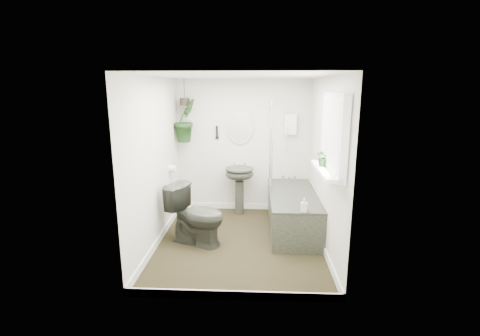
{
  "coord_description": "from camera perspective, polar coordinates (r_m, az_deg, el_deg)",
  "views": [
    {
      "loc": [
        0.23,
        -4.6,
        2.16
      ],
      "look_at": [
        0.0,
        0.15,
        1.05
      ],
      "focal_mm": 26.0,
      "sensor_mm": 36.0,
      "label": 1
    }
  ],
  "objects": [
    {
      "name": "shower_box",
      "position": [
        6.0,
        8.27,
        7.16
      ],
      "size": [
        0.2,
        0.1,
        0.35
      ],
      "primitive_type": "cube",
      "color": "white",
      "rests_on": "wall_back"
    },
    {
      "name": "wall_right",
      "position": [
        4.8,
        13.88,
        0.61
      ],
      "size": [
        0.02,
        2.8,
        2.3
      ],
      "primitive_type": "cube",
      "color": "beige",
      "rests_on": "ground"
    },
    {
      "name": "wall_left",
      "position": [
        4.91,
        -13.75,
        0.89
      ],
      "size": [
        0.02,
        2.8,
        2.3
      ],
      "primitive_type": "cube",
      "color": "beige",
      "rests_on": "ground"
    },
    {
      "name": "bathtub",
      "position": [
        5.46,
        8.66,
        -7.05
      ],
      "size": [
        0.72,
        1.72,
        0.58
      ],
      "primitive_type": null,
      "color": "#2D2F27",
      "rests_on": "floor"
    },
    {
      "name": "soap_bottle",
      "position": [
        4.6,
        10.47,
        -5.97
      ],
      "size": [
        0.1,
        0.1,
        0.18
      ],
      "primitive_type": "imported",
      "rotation": [
        0.0,
        0.0,
        -0.27
      ],
      "color": "black",
      "rests_on": "bathtub"
    },
    {
      "name": "hanging_plant",
      "position": [
        5.95,
        -8.96,
        7.78
      ],
      "size": [
        0.5,
        0.52,
        0.73
      ],
      "primitive_type": "imported",
      "rotation": [
        0.0,
        0.0,
        0.9
      ],
      "color": "black",
      "rests_on": "ceiling"
    },
    {
      "name": "skirting",
      "position": [
        5.06,
        -0.08,
        -11.48
      ],
      "size": [
        2.3,
        2.8,
        0.1
      ],
      "primitive_type": "cube",
      "color": "white",
      "rests_on": "floor"
    },
    {
      "name": "bath_screen",
      "position": [
        5.66,
        5.17,
        4.14
      ],
      "size": [
        0.04,
        0.72,
        1.4
      ],
      "primitive_type": null,
      "color": "silver",
      "rests_on": "bathtub"
    },
    {
      "name": "wall_sconce",
      "position": [
        6.05,
        -3.8,
        5.88
      ],
      "size": [
        0.04,
        0.04,
        0.22
      ],
      "primitive_type": "cylinder",
      "color": "black",
      "rests_on": "wall_back"
    },
    {
      "name": "pedestal_sink",
      "position": [
        6.0,
        -0.09,
        -3.79
      ],
      "size": [
        0.57,
        0.51,
        0.82
      ],
      "primitive_type": null,
      "rotation": [
        0.0,
        0.0,
        0.23
      ],
      "color": "#2D2F27",
      "rests_on": "floor"
    },
    {
      "name": "window_recess",
      "position": [
        4.03,
        15.17,
        5.42
      ],
      "size": [
        0.08,
        1.0,
        0.9
      ],
      "primitive_type": "cube",
      "color": "white",
      "rests_on": "wall_right"
    },
    {
      "name": "window_blinds",
      "position": [
        4.02,
        14.54,
        5.44
      ],
      "size": [
        0.01,
        0.86,
        0.76
      ],
      "primitive_type": "cube",
      "color": "white",
      "rests_on": "wall_right"
    },
    {
      "name": "toilet_roll_holder",
      "position": [
        5.6,
        -11.03,
        -0.1
      ],
      "size": [
        0.11,
        0.11,
        0.11
      ],
      "primitive_type": "cylinder",
      "rotation": [
        0.0,
        1.57,
        0.0
      ],
      "color": "white",
      "rests_on": "wall_left"
    },
    {
      "name": "toilet",
      "position": [
        4.94,
        -7.13,
        -7.6
      ],
      "size": [
        0.94,
        0.76,
        0.83
      ],
      "primitive_type": "imported",
      "rotation": [
        0.0,
        0.0,
        1.15
      ],
      "color": "#2D2F27",
      "rests_on": "floor"
    },
    {
      "name": "floor",
      "position": [
        5.09,
        -0.08,
        -12.1
      ],
      "size": [
        2.3,
        2.8,
        0.02
      ],
      "primitive_type": "cube",
      "color": "black",
      "rests_on": "ground"
    },
    {
      "name": "oval_mirror",
      "position": [
        6.01,
        0.01,
        6.83
      ],
      "size": [
        0.46,
        0.03,
        0.62
      ],
      "primitive_type": "ellipsoid",
      "color": "beige",
      "rests_on": "wall_back"
    },
    {
      "name": "wall_back",
      "position": [
        6.1,
        0.56,
        3.6
      ],
      "size": [
        2.3,
        0.02,
        2.3
      ],
      "primitive_type": "cube",
      "color": "beige",
      "rests_on": "ground"
    },
    {
      "name": "hanging_pot",
      "position": [
        5.93,
        -9.07,
        10.7
      ],
      "size": [
        0.16,
        0.16,
        0.12
      ],
      "primitive_type": "cylinder",
      "color": "#2B211D",
      "rests_on": "ceiling"
    },
    {
      "name": "window_sill",
      "position": [
        4.09,
        13.86,
        -0.39
      ],
      "size": [
        0.18,
        1.0,
        0.04
      ],
      "primitive_type": "cube",
      "color": "white",
      "rests_on": "wall_right"
    },
    {
      "name": "wall_front",
      "position": [
        3.35,
        -1.27,
        -4.37
      ],
      "size": [
        2.3,
        0.02,
        2.3
      ],
      "primitive_type": "cube",
      "color": "beige",
      "rests_on": "ground"
    },
    {
      "name": "ceiling",
      "position": [
        4.61,
        -0.09,
        15.01
      ],
      "size": [
        2.3,
        2.8,
        0.02
      ],
      "primitive_type": "cube",
      "color": "white",
      "rests_on": "ground"
    },
    {
      "name": "sill_plant",
      "position": [
        4.21,
        13.6,
        1.81
      ],
      "size": [
        0.25,
        0.23,
        0.22
      ],
      "primitive_type": "imported",
      "rotation": [
        0.0,
        0.0,
        0.38
      ],
      "color": "black",
      "rests_on": "window_sill"
    }
  ]
}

